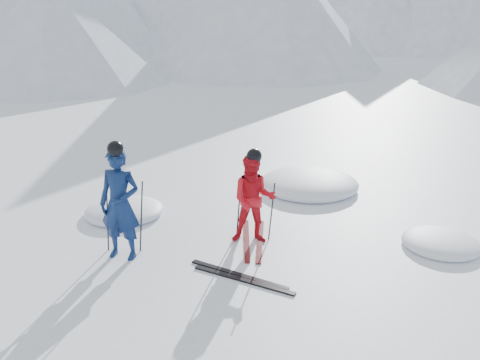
# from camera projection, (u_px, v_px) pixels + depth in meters

# --- Properties ---
(ground) EXTENTS (160.00, 160.00, 0.00)m
(ground) POSITION_uv_depth(u_px,v_px,m) (315.00, 256.00, 8.43)
(ground) COLOR white
(ground) RESTS_ON ground
(skier_blue) EXTENTS (0.72, 0.51, 1.87)m
(skier_blue) POSITION_uv_depth(u_px,v_px,m) (120.00, 204.00, 8.13)
(skier_blue) COLOR #0C204D
(skier_blue) RESTS_ON ground
(skier_red) EXTENTS (0.84, 0.69, 1.59)m
(skier_red) POSITION_uv_depth(u_px,v_px,m) (254.00, 199.00, 8.72)
(skier_red) COLOR red
(skier_red) RESTS_ON ground
(pole_blue_left) EXTENTS (0.12, 0.09, 1.24)m
(pole_blue_left) POSITION_uv_depth(u_px,v_px,m) (107.00, 217.00, 8.41)
(pole_blue_left) COLOR black
(pole_blue_left) RESTS_ON ground
(pole_blue_right) EXTENTS (0.12, 0.07, 1.24)m
(pole_blue_right) POSITION_uv_depth(u_px,v_px,m) (141.00, 217.00, 8.42)
(pole_blue_right) COLOR black
(pole_blue_right) RESTS_ON ground
(pole_red_left) EXTENTS (0.11, 0.09, 1.06)m
(pole_red_left) POSITION_uv_depth(u_px,v_px,m) (239.00, 207.00, 9.08)
(pole_red_left) COLOR black
(pole_red_left) RESTS_ON ground
(pole_red_right) EXTENTS (0.11, 0.08, 1.06)m
(pole_red_right) POSITION_uv_depth(u_px,v_px,m) (272.00, 211.00, 8.90)
(pole_red_right) COLOR black
(pole_red_right) RESTS_ON ground
(ski_worn_left) EXTENTS (0.35, 1.69, 0.03)m
(ski_worn_left) POSITION_uv_depth(u_px,v_px,m) (247.00, 240.00, 8.99)
(ski_worn_left) COLOR black
(ski_worn_left) RESTS_ON ground
(ski_worn_right) EXTENTS (0.24, 1.70, 0.03)m
(ski_worn_right) POSITION_uv_depth(u_px,v_px,m) (260.00, 241.00, 8.95)
(ski_worn_right) COLOR black
(ski_worn_right) RESTS_ON ground
(ski_loose_a) EXTENTS (1.61, 0.72, 0.03)m
(ski_loose_a) POSITION_uv_depth(u_px,v_px,m) (238.00, 275.00, 7.83)
(ski_loose_a) COLOR black
(ski_loose_a) RESTS_ON ground
(ski_loose_b) EXTENTS (1.63, 0.66, 0.03)m
(ski_loose_b) POSITION_uv_depth(u_px,v_px,m) (243.00, 280.00, 7.67)
(ski_loose_b) COLOR black
(ski_loose_b) RESTS_ON ground
(snow_lumps) EXTENTS (7.38, 4.45, 0.49)m
(snow_lumps) POSITION_uv_depth(u_px,v_px,m) (287.00, 200.00, 10.91)
(snow_lumps) COLOR white
(snow_lumps) RESTS_ON ground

